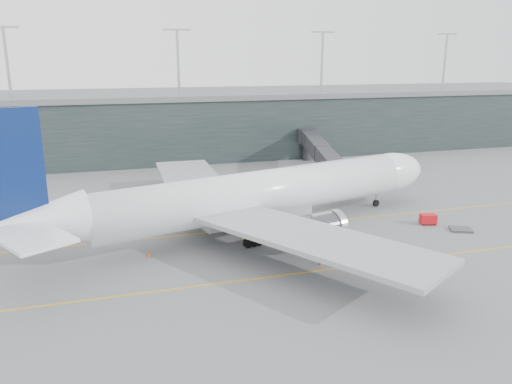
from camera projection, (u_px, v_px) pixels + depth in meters
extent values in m
plane|color=slate|center=(196.00, 224.00, 71.61)|extent=(320.00, 320.00, 0.00)
cube|color=gold|center=(201.00, 233.00, 67.90)|extent=(160.00, 0.25, 0.02)
cube|color=gold|center=(229.00, 282.00, 53.09)|extent=(160.00, 0.25, 0.02)
cube|color=gold|center=(204.00, 188.00, 91.50)|extent=(0.25, 60.00, 0.02)
cube|color=#1E2829|center=(155.00, 125.00, 123.50)|extent=(240.00, 35.00, 14.00)
cube|color=slate|center=(153.00, 94.00, 121.53)|extent=(240.00, 36.00, 1.20)
cylinder|color=#9E9EA3|center=(7.00, 64.00, 102.10)|extent=(0.60, 0.60, 14.00)
cylinder|color=#9E9EA3|center=(178.00, 63.00, 111.73)|extent=(0.60, 0.60, 14.00)
cylinder|color=#9E9EA3|center=(322.00, 63.00, 121.35)|extent=(0.60, 0.60, 14.00)
cylinder|color=#9E9EA3|center=(445.00, 63.00, 130.97)|extent=(0.60, 0.60, 14.00)
cylinder|color=white|center=(260.00, 193.00, 67.80)|extent=(46.17, 18.05, 6.22)
ellipsoid|color=white|center=(389.00, 172.00, 80.26)|extent=(14.23, 9.41, 6.22)
cone|color=white|center=(33.00, 224.00, 53.12)|extent=(12.21, 8.65, 5.97)
cube|color=#93979B|center=(254.00, 211.00, 67.91)|extent=(16.80, 9.03, 2.01)
cube|color=black|center=(406.00, 164.00, 81.94)|extent=(2.92, 3.48, 0.80)
cube|color=#93979B|center=(313.00, 238.00, 53.75)|extent=(22.77, 29.57, 0.55)
cylinder|color=#3C3C42|center=(315.00, 229.00, 61.68)|extent=(7.70, 5.22, 3.51)
cube|color=#93979B|center=(192.00, 180.00, 79.31)|extent=(9.46, 29.22, 0.55)
cylinder|color=#3C3C42|center=(238.00, 195.00, 77.35)|extent=(7.70, 5.22, 3.51)
cube|color=#091C52|center=(10.00, 167.00, 50.71)|extent=(6.43, 2.19, 12.04)
cube|color=white|center=(30.00, 236.00, 47.94)|extent=(9.30, 10.58, 0.35)
cube|color=white|center=(16.00, 208.00, 57.01)|extent=(5.54, 9.04, 0.35)
cylinder|color=black|center=(376.00, 203.00, 80.22)|extent=(1.17, 0.68, 1.10)
cylinder|color=#9E9EA3|center=(376.00, 199.00, 80.03)|extent=(0.30, 0.30, 2.61)
cylinder|color=black|center=(253.00, 242.00, 63.01)|extent=(1.39, 0.82, 1.30)
cylinder|color=black|center=(218.00, 221.00, 70.93)|extent=(1.39, 0.82, 1.30)
cube|color=#27272C|center=(339.00, 173.00, 77.89)|extent=(4.58, 4.90, 3.18)
cube|color=#27272C|center=(329.00, 161.00, 87.00)|extent=(6.59, 15.01, 2.84)
cube|color=#27272C|center=(317.00, 147.00, 101.28)|extent=(6.86, 15.09, 2.96)
cube|color=#27272C|center=(308.00, 136.00, 115.55)|extent=(7.14, 15.16, 3.07)
cylinder|color=#9E9EA3|center=(328.00, 180.00, 88.69)|extent=(0.57, 0.57, 4.32)
cube|color=#3C3C42|center=(327.00, 189.00, 89.14)|extent=(2.64, 2.24, 0.80)
cylinder|color=#27272C|center=(264.00, 137.00, 113.96)|extent=(4.55, 4.55, 3.41)
cylinder|color=#27272C|center=(264.00, 153.00, 114.90)|extent=(2.05, 2.05, 4.09)
cube|color=red|center=(428.00, 219.00, 71.43)|extent=(2.46, 1.89, 1.29)
cylinder|color=black|center=(424.00, 224.00, 71.08)|extent=(0.42, 0.24, 0.40)
cylinder|color=black|center=(434.00, 224.00, 71.15)|extent=(0.42, 0.24, 0.40)
cylinder|color=black|center=(421.00, 222.00, 72.04)|extent=(0.42, 0.24, 0.40)
cylinder|color=black|center=(432.00, 222.00, 72.11)|extent=(0.42, 0.24, 0.40)
cube|color=#3F3E44|center=(461.00, 229.00, 69.04)|extent=(3.56, 3.28, 0.29)
cube|color=#3C3C42|center=(160.00, 205.00, 80.62)|extent=(2.31, 2.06, 0.19)
cube|color=silver|center=(160.00, 200.00, 80.40)|extent=(1.91, 1.85, 1.45)
cube|color=#27569A|center=(159.00, 195.00, 80.20)|extent=(1.97, 1.91, 0.08)
cube|color=#3C3C42|center=(178.00, 202.00, 82.47)|extent=(2.18, 1.99, 0.18)
cube|color=#9EA2AA|center=(178.00, 197.00, 82.27)|extent=(1.82, 1.77, 1.32)
cube|color=#27569A|center=(178.00, 193.00, 82.09)|extent=(1.88, 1.83, 0.07)
cube|color=#3C3C42|center=(185.00, 204.00, 80.97)|extent=(1.93, 1.54, 0.19)
cube|color=#A6A9B2|center=(185.00, 199.00, 80.75)|extent=(1.54, 1.45, 1.44)
cube|color=#27569A|center=(184.00, 195.00, 80.55)|extent=(1.59, 1.49, 0.08)
cone|color=orange|center=(425.00, 218.00, 73.40)|extent=(0.43, 0.43, 0.69)
cone|color=#DB410C|center=(320.00, 262.00, 57.56)|extent=(0.47, 0.47, 0.74)
cone|color=orange|center=(249.00, 199.00, 83.18)|extent=(0.43, 0.43, 0.69)
cone|color=#CE3B0B|center=(148.00, 254.00, 59.91)|extent=(0.40, 0.40, 0.64)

